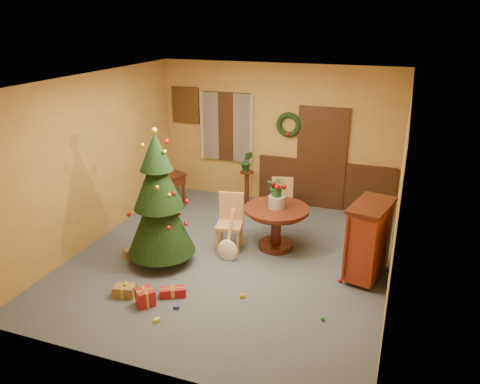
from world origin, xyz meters
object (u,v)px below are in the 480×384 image
at_px(sideboard, 368,238).
at_px(dining_table, 276,220).
at_px(writing_desk, 167,179).
at_px(chair_near, 230,220).
at_px(christmas_tree, 159,201).

bearing_deg(sideboard, dining_table, 164.27).
bearing_deg(sideboard, writing_desk, 159.30).
xyz_separation_m(dining_table, sideboard, (1.55, -0.44, 0.12)).
xyz_separation_m(chair_near, sideboard, (2.29, -0.19, 0.12)).
xyz_separation_m(chair_near, christmas_tree, (-0.87, -0.84, 0.54)).
bearing_deg(writing_desk, christmas_tree, -64.35).
bearing_deg(writing_desk, sideboard, -20.70).
xyz_separation_m(dining_table, chair_near, (-0.74, -0.24, -0.00)).
xyz_separation_m(dining_table, writing_desk, (-2.69, 1.17, 0.02)).
bearing_deg(sideboard, chair_near, 175.17).
distance_m(dining_table, writing_desk, 2.93).
relative_size(christmas_tree, writing_desk, 2.44).
height_order(chair_near, christmas_tree, christmas_tree).
relative_size(dining_table, sideboard, 0.91).
distance_m(chair_near, sideboard, 2.30).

